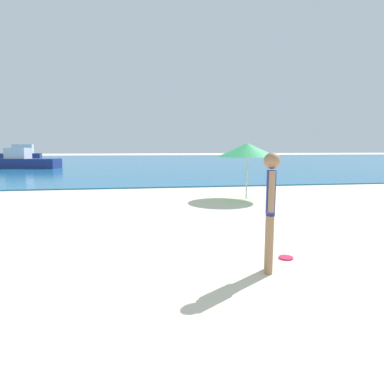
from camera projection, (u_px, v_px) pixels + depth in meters
water at (150, 161)px, 43.46m from camera, size 160.00×60.00×0.06m
person_standing at (270, 205)px, 4.47m from camera, size 0.23×0.38×1.73m
frisbee at (286, 258)px, 5.15m from camera, size 0.23×0.23×0.03m
boat_near at (26, 161)px, 26.70m from camera, size 5.28×2.71×1.72m
boat_far at (16, 156)px, 39.86m from camera, size 6.54×2.92×2.15m
beach_umbrella at (247, 150)px, 10.99m from camera, size 2.13×2.13×1.95m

